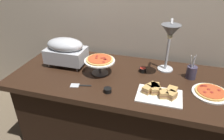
{
  "coord_description": "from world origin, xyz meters",
  "views": [
    {
      "loc": [
        0.36,
        -1.5,
        1.68
      ],
      "look_at": [
        -0.08,
        0.0,
        0.81
      ],
      "focal_mm": 33.0,
      "sensor_mm": 36.0,
      "label": 1
    }
  ],
  "objects": [
    {
      "name": "sauce_cup_near",
      "position": [
        -0.04,
        -0.26,
        0.78
      ],
      "size": [
        0.06,
        0.06,
        0.04
      ],
      "color": "black",
      "rests_on": "buffet_table"
    },
    {
      "name": "serving_spatula",
      "position": [
        -0.28,
        -0.24,
        0.76
      ],
      "size": [
        0.17,
        0.07,
        0.01
      ],
      "color": "#B7BABF",
      "rests_on": "buffet_table"
    },
    {
      "name": "heat_lamp",
      "position": [
        0.37,
        0.1,
        1.13
      ],
      "size": [
        0.15,
        0.3,
        0.48
      ],
      "color": "#B7BABF",
      "rests_on": "buffet_table"
    },
    {
      "name": "sandwich_platter",
      "position": [
        0.35,
        -0.19,
        0.79
      ],
      "size": [
        0.33,
        0.23,
        0.06
      ],
      "color": "white",
      "rests_on": "buffet_table"
    },
    {
      "name": "utensil_holder",
      "position": [
        0.58,
        0.14,
        0.82
      ],
      "size": [
        0.08,
        0.08,
        0.22
      ],
      "color": "#383347",
      "rests_on": "buffet_table"
    },
    {
      "name": "pizza_plate_front",
      "position": [
        0.72,
        -0.06,
        0.77
      ],
      "size": [
        0.27,
        0.27,
        0.03
      ],
      "color": "white",
      "rests_on": "buffet_table"
    },
    {
      "name": "buffet_table",
      "position": [
        0.0,
        0.0,
        0.39
      ],
      "size": [
        1.9,
        0.84,
        0.76
      ],
      "color": "black",
      "rests_on": "ground_plane"
    },
    {
      "name": "pizza_plate_center",
      "position": [
        -0.19,
        -0.0,
        0.88
      ],
      "size": [
        0.27,
        0.27,
        0.15
      ],
      "color": "#595B60",
      "rests_on": "buffet_table"
    },
    {
      "name": "sauce_cup_far",
      "position": [
        0.17,
        0.13,
        0.78
      ],
      "size": [
        0.06,
        0.06,
        0.04
      ],
      "color": "black",
      "rests_on": "buffet_table"
    },
    {
      "name": "chafing_dish",
      "position": [
        -0.55,
        0.07,
        0.91
      ],
      "size": [
        0.36,
        0.23,
        0.27
      ],
      "color": "#B7BABF",
      "rests_on": "buffet_table"
    },
    {
      "name": "back_wall",
      "position": [
        0.0,
        0.5,
        1.2
      ],
      "size": [
        4.4,
        0.04,
        2.4
      ],
      "primitive_type": "cube",
      "color": "#B7A893",
      "rests_on": "ground_plane"
    },
    {
      "name": "ground_plane",
      "position": [
        0.0,
        0.0,
        0.0
      ],
      "size": [
        8.0,
        8.0,
        0.0
      ],
      "primitive_type": "plane",
      "color": "brown"
    }
  ]
}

